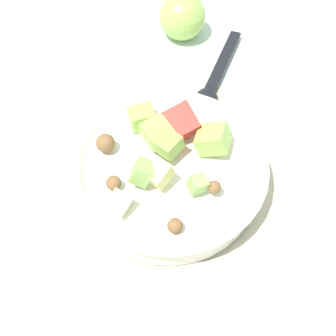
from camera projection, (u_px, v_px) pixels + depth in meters
The scene contains 5 objects.
ground_plane at pixel (171, 197), 0.64m from camera, with size 2.40×2.40×0.00m, color silver.
placemat at pixel (171, 196), 0.63m from camera, with size 0.41×0.32×0.01m, color #BCB299.
salad_bowl at pixel (168, 170), 0.62m from camera, with size 0.26×0.26×0.09m.
serving_spoon at pixel (213, 84), 0.75m from camera, with size 0.20×0.10×0.01m.
whole_apple at pixel (182, 17), 0.80m from camera, with size 0.08×0.08×0.09m.
Camera 1 is at (-0.26, -0.23, 0.54)m, focal length 50.71 mm.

